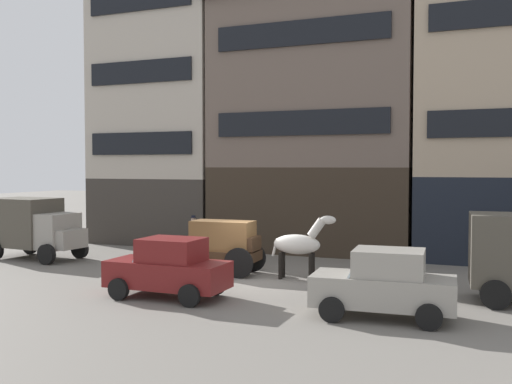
{
  "coord_description": "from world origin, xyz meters",
  "views": [
    {
      "loc": [
        7.98,
        -18.74,
        4.01
      ],
      "look_at": [
        -0.5,
        1.92,
        3.04
      ],
      "focal_mm": 41.43,
      "sensor_mm": 36.0,
      "label": 1
    }
  ],
  "objects_px": {
    "sedan_light": "(169,268)",
    "pedestrian_officer": "(193,233)",
    "cargo_wagon": "(224,243)",
    "draft_horse": "(299,244)",
    "delivery_truck_far": "(35,226)",
    "sedan_dark": "(384,284)"
  },
  "relations": [
    {
      "from": "sedan_light",
      "to": "pedestrian_officer",
      "type": "bearing_deg",
      "value": 113.42
    },
    {
      "from": "cargo_wagon",
      "to": "draft_horse",
      "type": "bearing_deg",
      "value": 0.05
    },
    {
      "from": "delivery_truck_far",
      "to": "sedan_dark",
      "type": "distance_m",
      "value": 16.44
    },
    {
      "from": "cargo_wagon",
      "to": "delivery_truck_far",
      "type": "bearing_deg",
      "value": 179.22
    },
    {
      "from": "draft_horse",
      "to": "sedan_dark",
      "type": "height_order",
      "value": "draft_horse"
    },
    {
      "from": "cargo_wagon",
      "to": "pedestrian_officer",
      "type": "distance_m",
      "value": 4.98
    },
    {
      "from": "sedan_dark",
      "to": "draft_horse",
      "type": "bearing_deg",
      "value": 131.23
    },
    {
      "from": "sedan_light",
      "to": "pedestrian_officer",
      "type": "height_order",
      "value": "sedan_light"
    },
    {
      "from": "sedan_light",
      "to": "pedestrian_officer",
      "type": "distance_m",
      "value": 8.74
    },
    {
      "from": "sedan_dark",
      "to": "sedan_light",
      "type": "height_order",
      "value": "same"
    },
    {
      "from": "cargo_wagon",
      "to": "draft_horse",
      "type": "xyz_separation_m",
      "value": [
        2.95,
        0.0,
        0.12
      ]
    },
    {
      "from": "cargo_wagon",
      "to": "sedan_light",
      "type": "xyz_separation_m",
      "value": [
        0.17,
        -4.3,
        -0.23
      ]
    },
    {
      "from": "delivery_truck_far",
      "to": "cargo_wagon",
      "type": "bearing_deg",
      "value": -0.78
    },
    {
      "from": "delivery_truck_far",
      "to": "pedestrian_officer",
      "type": "bearing_deg",
      "value": 31.62
    },
    {
      "from": "pedestrian_officer",
      "to": "delivery_truck_far",
      "type": "bearing_deg",
      "value": -148.38
    },
    {
      "from": "cargo_wagon",
      "to": "sedan_dark",
      "type": "xyz_separation_m",
      "value": [
        6.69,
        -4.26,
        -0.23
      ]
    },
    {
      "from": "pedestrian_officer",
      "to": "sedan_light",
      "type": "bearing_deg",
      "value": -66.58
    },
    {
      "from": "delivery_truck_far",
      "to": "sedan_light",
      "type": "height_order",
      "value": "delivery_truck_far"
    },
    {
      "from": "delivery_truck_far",
      "to": "sedan_dark",
      "type": "relative_size",
      "value": 1.17
    },
    {
      "from": "sedan_dark",
      "to": "sedan_light",
      "type": "bearing_deg",
      "value": -179.7
    },
    {
      "from": "sedan_dark",
      "to": "cargo_wagon",
      "type": "bearing_deg",
      "value": 147.48
    },
    {
      "from": "cargo_wagon",
      "to": "sedan_light",
      "type": "relative_size",
      "value": 0.8
    }
  ]
}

